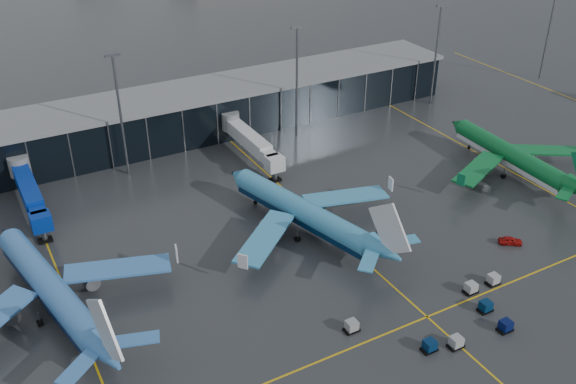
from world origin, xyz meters
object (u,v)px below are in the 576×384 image
airliner_aer_lingus (512,144)px  mobile_airstair (378,240)px  airliner_arkefly (46,273)px  airliner_klm_near (301,198)px  service_van_red (510,241)px  baggage_carts (457,315)px

airliner_aer_lingus → mobile_airstair: bearing=-164.6°
airliner_arkefly → mobile_airstair: 53.48m
airliner_klm_near → mobile_airstair: bearing=-61.0°
airliner_klm_near → mobile_airstair: 15.04m
airliner_aer_lingus → service_van_red: airliner_aer_lingus is taller
airliner_aer_lingus → mobile_airstair: size_ratio=11.21×
airliner_aer_lingus → baggage_carts: 51.13m
airliner_arkefly → service_van_red: airliner_arkefly is taller
baggage_carts → service_van_red: baggage_carts is taller
service_van_red → airliner_klm_near: bearing=88.8°
airliner_klm_near → airliner_aer_lingus: 48.74m
airliner_arkefly → service_van_red: 75.14m
airliner_arkefly → mobile_airstair: (52.36, -9.23, -5.85)m
mobile_airstair → service_van_red: mobile_airstair is taller
airliner_aer_lingus → baggage_carts: (-40.85, -30.26, -5.48)m
airliner_arkefly → baggage_carts: airliner_arkefly is taller
baggage_carts → service_van_red: size_ratio=6.88×
baggage_carts → service_van_red: 23.77m
airliner_aer_lingus → baggage_carts: size_ratio=1.47×
airliner_klm_near → mobile_airstair: (9.52, -10.12, -5.76)m
mobile_airstair → airliner_arkefly: bearing=156.5°
airliner_klm_near → service_van_red: airliner_klm_near is taller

